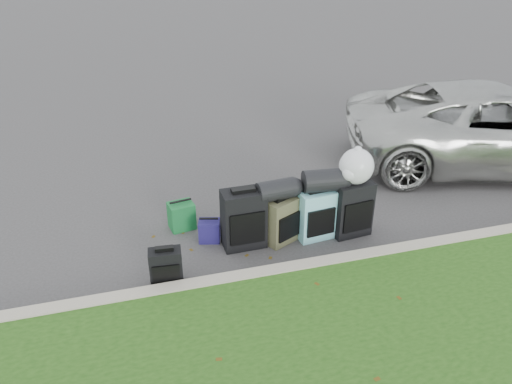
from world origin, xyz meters
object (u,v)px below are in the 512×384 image
object	(u,v)px
suitcase_teal	(316,215)
tote_green	(182,216)
suv	(498,127)
suitcase_small_black	(166,267)
tote_navy	(209,231)
suitcase_large_black_right	(352,208)
suitcase_large_black_left	(244,219)
suitcase_olive	(281,220)

from	to	relation	value
suitcase_teal	tote_green	bearing A→B (deg)	150.91
suv	suitcase_teal	world-z (taller)	suv
tote_green	suv	bearing A→B (deg)	-2.83
suitcase_small_black	tote_navy	size ratio (longest dim) A/B	1.58
suv	tote_green	distance (m)	5.64
suitcase_large_black_right	tote_green	xyz separation A→B (m)	(-2.19, 0.77, -0.19)
suitcase_small_black	suitcase_large_black_left	bearing A→B (deg)	32.28
suitcase_olive	tote_navy	distance (m)	0.97
suv	suitcase_large_black_left	world-z (taller)	suv
tote_green	tote_navy	world-z (taller)	tote_green
suitcase_teal	tote_green	world-z (taller)	suitcase_teal
suitcase_large_black_left	suitcase_olive	xyz separation A→B (m)	(0.50, -0.03, -0.08)
suitcase_small_black	suitcase_olive	world-z (taller)	suitcase_olive
suv	tote_navy	world-z (taller)	suv
suitcase_olive	suitcase_large_black_left	bearing A→B (deg)	150.52
suitcase_small_black	suitcase_large_black_right	world-z (taller)	suitcase_large_black_right
suitcase_small_black	suitcase_large_black_right	xyz separation A→B (m)	(2.55, 0.44, 0.15)
tote_green	suitcase_teal	bearing A→B (deg)	-32.49
suitcase_large_black_left	suitcase_teal	distance (m)	0.98
tote_green	suitcase_small_black	bearing A→B (deg)	-115.72
suitcase_olive	suitcase_small_black	bearing A→B (deg)	172.20
suitcase_small_black	tote_green	bearing A→B (deg)	78.74
suv	tote_navy	distance (m)	5.40
suitcase_small_black	suitcase_teal	xyz separation A→B (m)	(2.05, 0.48, 0.11)
suitcase_olive	suitcase_large_black_right	size ratio (longest dim) A/B	0.81
suitcase_large_black_left	suitcase_large_black_right	bearing A→B (deg)	-5.54
suitcase_large_black_right	tote_navy	world-z (taller)	suitcase_large_black_right
suitcase_large_black_right	suitcase_large_black_left	bearing A→B (deg)	169.63
suitcase_olive	tote_green	bearing A→B (deg)	124.68
suitcase_small_black	tote_green	xyz separation A→B (m)	(0.36, 1.21, -0.04)
suitcase_large_black_right	suitcase_teal	bearing A→B (deg)	169.07
suitcase_teal	suitcase_large_black_right	world-z (taller)	suitcase_large_black_right
suitcase_large_black_right	tote_navy	xyz separation A→B (m)	(-1.88, 0.35, -0.24)
suv	suitcase_large_black_left	bearing A→B (deg)	122.62
suitcase_teal	tote_navy	size ratio (longest dim) A/B	2.32
suitcase_large_black_left	suitcase_small_black	bearing A→B (deg)	-154.05
suitcase_olive	suitcase_teal	bearing A→B (deg)	-30.84
suitcase_olive	suitcase_teal	size ratio (longest dim) A/B	0.91
suitcase_small_black	suitcase_olive	size ratio (longest dim) A/B	0.75
suitcase_large_black_left	tote_navy	distance (m)	0.54
suitcase_small_black	tote_navy	xyz separation A→B (m)	(0.66, 0.78, -0.09)
tote_navy	suitcase_large_black_left	bearing A→B (deg)	-14.12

